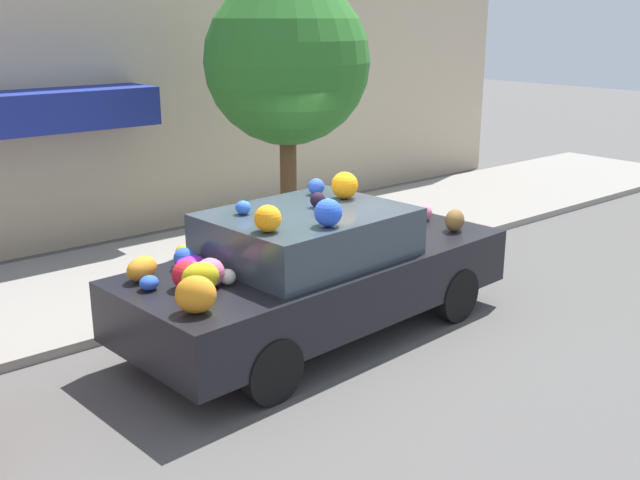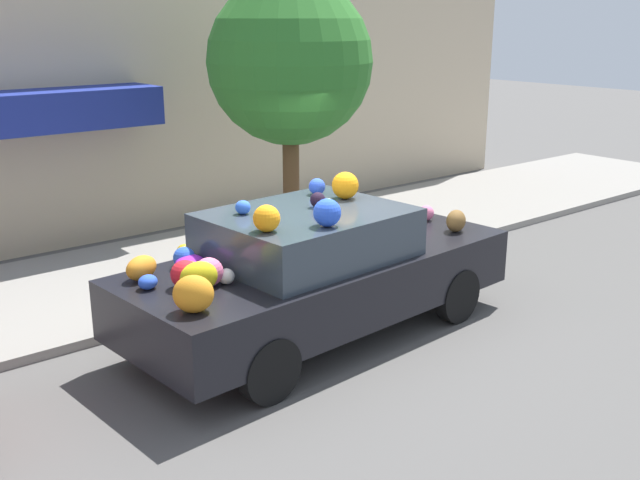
# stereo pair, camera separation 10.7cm
# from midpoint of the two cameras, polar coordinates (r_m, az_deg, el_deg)

# --- Properties ---
(ground_plane) EXTENTS (60.00, 60.00, 0.00)m
(ground_plane) POSITION_cam_midpoint_polar(r_m,az_deg,el_deg) (8.65, -0.32, -6.75)
(ground_plane) COLOR #565451
(sidewalk_curb) EXTENTS (24.00, 3.20, 0.11)m
(sidewalk_curb) POSITION_cam_midpoint_polar(r_m,az_deg,el_deg) (10.73, -9.38, -1.93)
(sidewalk_curb) COLOR gray
(sidewalk_curb) RESTS_ON ground
(building_facade) EXTENTS (18.00, 1.20, 5.60)m
(building_facade) POSITION_cam_midpoint_polar(r_m,az_deg,el_deg) (12.16, -15.66, 12.92)
(building_facade) COLOR #C6B293
(building_facade) RESTS_ON ground
(street_tree) EXTENTS (2.31, 2.31, 3.88)m
(street_tree) POSITION_cam_midpoint_polar(r_m,az_deg,el_deg) (10.65, -2.02, 13.35)
(street_tree) COLOR brown
(street_tree) RESTS_ON sidewalk_curb
(fire_hydrant) EXTENTS (0.20, 0.20, 0.70)m
(fire_hydrant) POSITION_cam_midpoint_polar(r_m,az_deg,el_deg) (9.23, -9.90, -2.43)
(fire_hydrant) COLOR gold
(fire_hydrant) RESTS_ON sidewalk_curb
(art_car) EXTENTS (4.65, 2.11, 1.76)m
(art_car) POSITION_cam_midpoint_polar(r_m,az_deg,el_deg) (8.21, 0.04, -2.26)
(art_car) COLOR black
(art_car) RESTS_ON ground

